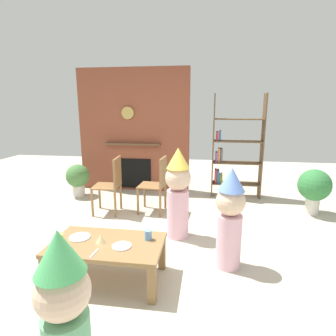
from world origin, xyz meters
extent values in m
plane|color=#BCB29E|center=(0.00, 0.00, 0.00)|extent=(12.00, 12.00, 0.00)
cube|color=brown|center=(-0.85, 2.60, 1.20)|extent=(2.20, 0.18, 2.40)
cube|color=black|center=(-0.85, 2.50, 0.35)|extent=(0.70, 0.02, 0.60)
cube|color=brown|center=(-0.85, 2.46, 0.95)|extent=(1.10, 0.10, 0.04)
cylinder|color=tan|center=(-0.94, 2.48, 1.55)|extent=(0.24, 0.04, 0.24)
cube|color=brown|center=(0.71, 2.40, 0.95)|extent=(0.02, 0.28, 1.90)
cube|color=brown|center=(1.59, 2.40, 0.95)|extent=(0.02, 0.28, 1.90)
cube|color=brown|center=(1.15, 2.40, 0.25)|extent=(0.86, 0.28, 0.02)
cube|color=brown|center=(1.15, 2.40, 0.65)|extent=(0.86, 0.28, 0.02)
cube|color=brown|center=(1.15, 2.40, 1.05)|extent=(0.86, 0.28, 0.02)
cube|color=brown|center=(1.15, 2.40, 1.45)|extent=(0.86, 0.28, 0.02)
cube|color=#B23333|center=(0.78, 2.40, 0.38)|extent=(0.03, 0.20, 0.25)
cube|color=#3359A5|center=(0.82, 2.40, 0.38)|extent=(0.04, 0.20, 0.24)
cube|color=#3F8C4C|center=(0.86, 2.40, 0.34)|extent=(0.03, 0.20, 0.16)
cube|color=gold|center=(0.89, 2.40, 0.35)|extent=(0.02, 0.20, 0.18)
cube|color=#8C4C99|center=(0.78, 2.40, 0.75)|extent=(0.04, 0.20, 0.19)
cube|color=#D87F3F|center=(0.82, 2.40, 0.79)|extent=(0.03, 0.20, 0.26)
cube|color=#4C4C51|center=(0.86, 2.40, 0.79)|extent=(0.04, 0.20, 0.25)
cube|color=#B23333|center=(0.78, 2.40, 1.14)|extent=(0.04, 0.20, 0.17)
cube|color=#3359A5|center=(0.83, 2.40, 1.15)|extent=(0.02, 0.20, 0.19)
cube|color=olive|center=(-0.32, -0.44, 0.37)|extent=(1.08, 0.62, 0.04)
cube|color=olive|center=(-0.82, -0.70, 0.18)|extent=(0.07, 0.07, 0.35)
cube|color=olive|center=(0.17, -0.70, 0.18)|extent=(0.07, 0.07, 0.35)
cube|color=olive|center=(-0.82, -0.17, 0.18)|extent=(0.07, 0.07, 0.35)
cube|color=olive|center=(0.17, -0.17, 0.18)|extent=(0.07, 0.07, 0.35)
cylinder|color=#669EE0|center=(-0.67, -0.63, 0.44)|extent=(0.07, 0.07, 0.09)
cylinder|color=#669EE0|center=(0.06, -0.32, 0.44)|extent=(0.07, 0.07, 0.10)
cylinder|color=#F2CC4C|center=(-0.77, -0.51, 0.44)|extent=(0.08, 0.08, 0.09)
cylinder|color=white|center=(-0.63, -0.38, 0.40)|extent=(0.21, 0.21, 0.01)
cylinder|color=white|center=(-0.16, -0.49, 0.40)|extent=(0.18, 0.18, 0.01)
cone|color=#EAC68C|center=(-0.38, -0.44, 0.44)|extent=(0.10, 0.10, 0.09)
cube|color=silver|center=(-0.36, -0.65, 0.40)|extent=(0.03, 0.15, 0.01)
sphere|color=beige|center=(-0.12, -1.58, 0.72)|extent=(0.30, 0.30, 0.30)
cone|color=#4CB766|center=(-0.12, -1.58, 0.95)|extent=(0.27, 0.27, 0.24)
cylinder|color=#EAB2C6|center=(0.86, -0.03, 0.29)|extent=(0.26, 0.26, 0.58)
sphere|color=beige|center=(0.86, -0.03, 0.73)|extent=(0.30, 0.30, 0.30)
cone|color=#668CE5|center=(0.86, -0.03, 0.96)|extent=(0.27, 0.27, 0.24)
cylinder|color=#EAB2C6|center=(0.25, 0.59, 0.31)|extent=(0.28, 0.28, 0.63)
sphere|color=beige|center=(0.25, 0.59, 0.79)|extent=(0.33, 0.33, 0.33)
cone|color=#F2D14C|center=(0.25, 0.59, 1.05)|extent=(0.29, 0.29, 0.26)
cube|color=olive|center=(-0.96, 1.25, 0.44)|extent=(0.43, 0.43, 0.02)
cube|color=olive|center=(-0.77, 1.26, 0.68)|extent=(0.06, 0.40, 0.45)
cylinder|color=olive|center=(-1.15, 1.42, 0.21)|extent=(0.04, 0.04, 0.43)
cylinder|color=olive|center=(-1.13, 1.06, 0.21)|extent=(0.04, 0.04, 0.43)
cylinder|color=olive|center=(-0.79, 1.44, 0.21)|extent=(0.04, 0.04, 0.43)
cylinder|color=olive|center=(-0.77, 1.08, 0.21)|extent=(0.04, 0.04, 0.43)
cube|color=olive|center=(-0.25, 1.39, 0.44)|extent=(0.42, 0.42, 0.02)
cube|color=olive|center=(-0.07, 1.38, 0.68)|extent=(0.06, 0.40, 0.45)
cylinder|color=olive|center=(-0.42, 1.58, 0.21)|extent=(0.04, 0.04, 0.43)
cylinder|color=olive|center=(-0.45, 1.22, 0.21)|extent=(0.04, 0.04, 0.43)
cylinder|color=olive|center=(-0.06, 1.56, 0.21)|extent=(0.04, 0.04, 0.43)
cylinder|color=olive|center=(-0.09, 1.20, 0.21)|extent=(0.04, 0.04, 0.43)
cylinder|color=beige|center=(2.27, 1.65, 0.13)|extent=(0.21, 0.21, 0.27)
sphere|color=#317A3C|center=(2.27, 1.65, 0.48)|extent=(0.49, 0.49, 0.49)
cylinder|color=beige|center=(-1.80, 1.98, 0.11)|extent=(0.22, 0.22, 0.21)
sphere|color=#46793C|center=(-1.80, 1.98, 0.40)|extent=(0.43, 0.43, 0.43)
camera|label=1|loc=(0.61, -2.75, 1.67)|focal=29.43mm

